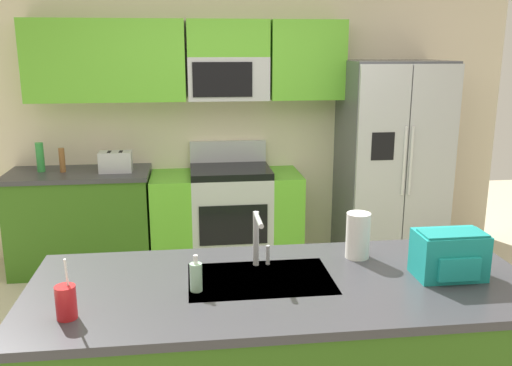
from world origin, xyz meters
TOP-DOWN VIEW (x-y plane):
  - ground_plane at (0.00, 0.00)m, footprint 9.00×9.00m
  - kitchen_wall_unit at (-0.14, 2.08)m, footprint 5.20×0.43m
  - back_counter at (-1.45, 1.80)m, footprint 1.24×0.63m
  - range_oven at (-0.14, 1.80)m, footprint 1.36×0.61m
  - refrigerator at (1.39, 1.73)m, footprint 0.90×0.76m
  - toaster at (-1.11, 1.75)m, footprint 0.28×0.16m
  - pepper_mill at (-1.57, 1.80)m, footprint 0.05×0.05m
  - bottle_green at (-1.77, 1.84)m, footprint 0.07×0.07m
  - sink_faucet at (-0.15, -0.53)m, footprint 0.09×0.21m
  - drink_cup_red at (-0.98, -0.96)m, footprint 0.08×0.08m
  - soap_dispenser at (-0.46, -0.77)m, footprint 0.06×0.06m
  - paper_towel_roll at (0.39, -0.46)m, footprint 0.12×0.12m
  - backpack at (0.74, -0.76)m, footprint 0.32×0.22m

SIDE VIEW (x-z plane):
  - ground_plane at x=0.00m, z-range 0.00..0.00m
  - range_oven at x=-0.14m, z-range -0.11..0.99m
  - back_counter at x=-1.45m, z-range 0.00..0.90m
  - refrigerator at x=1.39m, z-range 0.00..1.85m
  - soap_dispenser at x=-0.46m, z-range 0.88..1.05m
  - drink_cup_red at x=-0.98m, z-range 0.84..1.10m
  - toaster at x=-1.11m, z-range 0.90..1.08m
  - pepper_mill at x=-1.57m, z-range 0.90..1.11m
  - backpack at x=0.74m, z-range 0.90..1.13m
  - paper_towel_roll at x=0.39m, z-range 0.90..1.14m
  - bottle_green at x=-1.77m, z-range 0.90..1.16m
  - sink_faucet at x=-0.15m, z-range 0.93..1.21m
  - kitchen_wall_unit at x=-0.14m, z-range 0.17..2.77m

